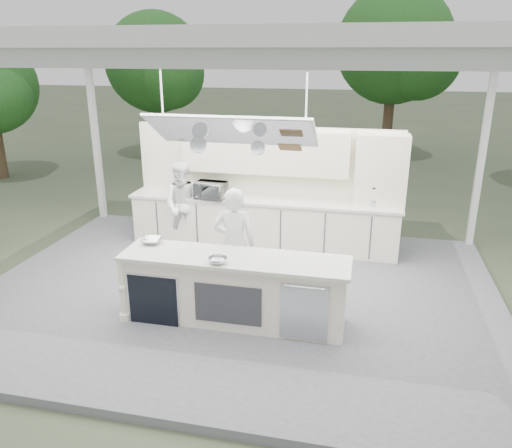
% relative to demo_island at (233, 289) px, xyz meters
% --- Properties ---
extents(ground, '(90.00, 90.00, 0.00)m').
position_rel_demo_island_xyz_m(ground, '(-0.18, 0.91, -0.60)').
color(ground, '#424E35').
rests_on(ground, ground).
extents(stage_deck, '(8.00, 6.00, 0.12)m').
position_rel_demo_island_xyz_m(stage_deck, '(-0.18, 0.91, -0.54)').
color(stage_deck, slate).
rests_on(stage_deck, ground).
extents(tent, '(8.20, 6.20, 3.86)m').
position_rel_demo_island_xyz_m(tent, '(-0.18, 0.90, 3.11)').
color(tent, white).
rests_on(tent, ground).
extents(demo_island, '(3.10, 0.79, 0.95)m').
position_rel_demo_island_xyz_m(demo_island, '(0.00, 0.00, 0.00)').
color(demo_island, white).
rests_on(demo_island, stage_deck).
extents(back_counter, '(5.08, 0.72, 0.95)m').
position_rel_demo_island_xyz_m(back_counter, '(-0.18, 2.81, 0.00)').
color(back_counter, white).
rests_on(back_counter, stage_deck).
extents(back_wall_unit, '(5.05, 0.48, 2.25)m').
position_rel_demo_island_xyz_m(back_wall_unit, '(0.27, 3.03, 0.98)').
color(back_wall_unit, white).
rests_on(back_wall_unit, stage_deck).
extents(tree_cluster, '(19.55, 9.40, 5.85)m').
position_rel_demo_island_xyz_m(tree_cluster, '(-0.34, 10.68, 2.69)').
color(tree_cluster, '#4C3826').
rests_on(tree_cluster, ground).
extents(head_chef, '(0.68, 0.49, 1.72)m').
position_rel_demo_island_xyz_m(head_chef, '(-0.16, 0.68, 0.38)').
color(head_chef, white).
rests_on(head_chef, stage_deck).
extents(sous_chef, '(0.87, 0.72, 1.65)m').
position_rel_demo_island_xyz_m(sous_chef, '(-1.60, 2.46, 0.35)').
color(sous_chef, white).
rests_on(sous_chef, stage_deck).
extents(toaster_oven, '(0.59, 0.42, 0.31)m').
position_rel_demo_island_xyz_m(toaster_oven, '(-1.12, 2.61, 0.63)').
color(toaster_oven, '#B5B9BD').
rests_on(toaster_oven, back_counter).
extents(bowl_large, '(0.34, 0.34, 0.07)m').
position_rel_demo_island_xyz_m(bowl_large, '(-1.26, 0.24, 0.51)').
color(bowl_large, silver).
rests_on(bowl_large, demo_island).
extents(bowl_small, '(0.25, 0.25, 0.08)m').
position_rel_demo_island_xyz_m(bowl_small, '(-0.13, -0.24, 0.51)').
color(bowl_small, silver).
rests_on(bowl_small, demo_island).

